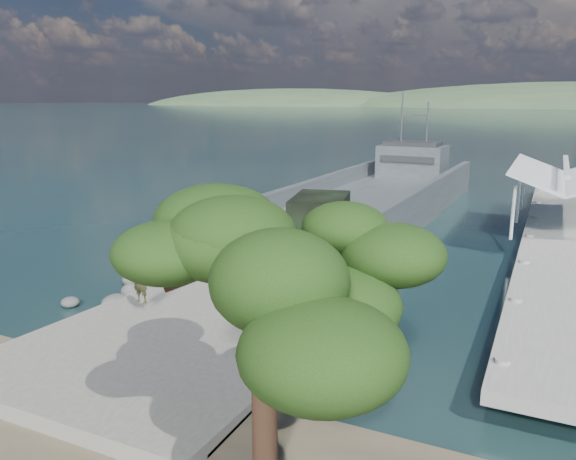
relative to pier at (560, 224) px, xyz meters
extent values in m
plane|color=#163237|center=(-13.00, -18.77, -1.60)|extent=(1400.00, 1400.00, 0.00)
cube|color=gray|center=(-13.00, -19.77, -1.35)|extent=(10.00, 18.00, 0.50)
cube|color=gray|center=(0.00, -0.77, -0.60)|extent=(4.00, 44.00, 0.50)
cube|color=#3E464A|center=(-13.37, 5.69, -1.14)|extent=(10.07, 30.85, 2.55)
cube|color=#3E464A|center=(-17.65, 5.82, 0.75)|extent=(1.51, 30.60, 1.33)
cube|color=#3E464A|center=(-9.09, 5.57, 0.75)|extent=(1.51, 30.60, 1.33)
cube|color=#3E464A|center=(-13.82, -9.50, -0.58)|extent=(9.19, 0.68, 2.65)
cube|color=#3E464A|center=(-13.07, 15.89, 1.66)|extent=(6.24, 4.26, 3.06)
cube|color=#292C2E|center=(-13.07, 15.89, 3.40)|extent=(5.19, 3.41, 0.41)
cylinder|color=gray|center=(-14.30, 15.92, 5.74)|extent=(0.16, 0.16, 5.10)
cylinder|color=gray|center=(-11.85, 15.85, 5.23)|extent=(0.16, 0.16, 4.08)
cylinder|color=black|center=(-11.14, -17.77, -0.41)|extent=(0.78, 1.46, 1.38)
cylinder|color=black|center=(-8.76, -17.23, -0.41)|extent=(0.78, 1.46, 1.38)
cylinder|color=black|center=(-11.95, -14.24, -0.41)|extent=(0.78, 1.46, 1.38)
cylinder|color=black|center=(-9.56, -13.70, -0.41)|extent=(0.78, 1.46, 1.38)
cylinder|color=black|center=(-12.43, -12.17, -0.41)|extent=(0.78, 1.46, 1.38)
cylinder|color=black|center=(-10.04, -11.62, -0.41)|extent=(0.78, 1.46, 1.38)
cube|color=black|center=(-10.62, -14.59, -0.25)|extent=(4.09, 8.41, 0.27)
cube|color=#1F2E19|center=(-9.97, -17.40, 0.87)|extent=(3.07, 2.67, 2.13)
cube|color=#1F2E19|center=(-9.69, -18.64, 0.34)|extent=(2.60, 1.48, 1.07)
cube|color=#1F2E19|center=(-10.95, -13.14, 0.12)|extent=(3.69, 5.37, 0.37)
cube|color=black|center=(-11.00, -12.93, 1.67)|extent=(3.40, 4.52, 2.66)
cube|color=#292C2E|center=(-9.57, -19.16, -0.30)|extent=(2.65, 0.85, 0.32)
imported|color=#1F2E19|center=(-15.93, -20.67, -0.11)|extent=(0.73, 0.49, 1.98)
cylinder|color=#392116|center=(-6.32, -27.81, 1.23)|extent=(0.61, 0.61, 5.86)
ellipsoid|color=#193A0F|center=(-6.32, -27.81, 4.06)|extent=(5.66, 5.26, 2.43)
ellipsoid|color=#193A0F|center=(-9.76, -24.78, 4.06)|extent=(2.83, 2.83, 1.62)
camera|label=1|loc=(-0.80, -38.22, 7.77)|focal=35.00mm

